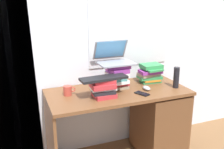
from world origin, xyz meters
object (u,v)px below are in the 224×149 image
object	(u,v)px
keyboard	(104,78)
cell_phone	(142,94)
laptop	(114,57)
book_stack_side	(150,73)
book_stack_keyboard_riser	(103,88)
book_stack_tall	(117,76)
water_bottle	(176,78)
mug	(68,91)
desk	(149,118)
computer_mouse	(146,88)

from	to	relation	value
keyboard	cell_phone	world-z (taller)	keyboard
laptop	book_stack_side	bearing A→B (deg)	-2.52
laptop	keyboard	size ratio (longest dim) A/B	0.80
cell_phone	book_stack_keyboard_riser	bearing A→B (deg)	143.67
book_stack_tall	laptop	xyz separation A→B (m)	(-0.00, 0.07, 0.17)
book_stack_side	water_bottle	world-z (taller)	water_bottle
water_bottle	book_stack_tall	bearing A→B (deg)	160.71
mug	water_bottle	xyz separation A→B (m)	(1.03, -0.19, 0.06)
water_bottle	book_stack_side	bearing A→B (deg)	122.30
book_stack_side	keyboard	size ratio (longest dim) A/B	0.59
laptop	mug	xyz separation A→B (m)	(-0.48, -0.07, -0.25)
keyboard	mug	xyz separation A→B (m)	(-0.29, 0.15, -0.13)
book_stack_keyboard_riser	water_bottle	size ratio (longest dim) A/B	1.12
book_stack_tall	book_stack_side	world-z (taller)	book_stack_tall
book_stack_keyboard_riser	desk	bearing A→B (deg)	7.76
book_stack_tall	computer_mouse	world-z (taller)	book_stack_tall
book_stack_keyboard_riser	cell_phone	bearing A→B (deg)	-11.45
book_stack_keyboard_riser	water_bottle	distance (m)	0.74
computer_mouse	cell_phone	bearing A→B (deg)	-137.01
water_bottle	cell_phone	size ratio (longest dim) A/B	1.52
mug	book_stack_side	bearing A→B (deg)	3.57
mug	cell_phone	world-z (taller)	mug
keyboard	book_stack_tall	bearing A→B (deg)	36.35
computer_mouse	mug	xyz separation A→B (m)	(-0.73, 0.14, 0.03)
keyboard	water_bottle	size ratio (longest dim) A/B	2.03
book_stack_tall	computer_mouse	xyz separation A→B (m)	(0.25, -0.14, -0.11)
computer_mouse	water_bottle	bearing A→B (deg)	-9.05
water_bottle	laptop	bearing A→B (deg)	154.91
laptop	mug	distance (m)	0.55
keyboard	mug	size ratio (longest dim) A/B	3.77
water_bottle	cell_phone	bearing A→B (deg)	-174.19
water_bottle	cell_phone	distance (m)	0.41
computer_mouse	water_bottle	world-z (taller)	water_bottle
laptop	cell_phone	xyz separation A→B (m)	(0.16, -0.30, -0.29)
desk	keyboard	world-z (taller)	keyboard
book_stack_keyboard_riser	keyboard	distance (m)	0.09
mug	cell_phone	bearing A→B (deg)	-19.53
book_stack_side	computer_mouse	bearing A→B (deg)	-127.02
book_stack_side	cell_phone	distance (m)	0.38
cell_phone	computer_mouse	bearing A→B (deg)	18.12
desk	book_stack_keyboard_riser	xyz separation A→B (m)	(-0.52, -0.07, 0.42)
book_stack_tall	cell_phone	size ratio (longest dim) A/B	1.82
desk	keyboard	bearing A→B (deg)	-172.26
laptop	water_bottle	bearing A→B (deg)	-25.09
mug	water_bottle	distance (m)	1.05
laptop	book_stack_keyboard_riser	bearing A→B (deg)	-129.83
book_stack_side	cell_phone	xyz separation A→B (m)	(-0.24, -0.28, -0.09)
cell_phone	keyboard	bearing A→B (deg)	143.43
book_stack_tall	water_bottle	distance (m)	0.58
mug	water_bottle	world-z (taller)	water_bottle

